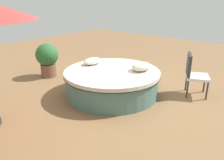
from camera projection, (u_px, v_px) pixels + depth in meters
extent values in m
plane|color=olive|center=(112.00, 94.00, 5.42)|extent=(16.00, 16.00, 0.00)
cylinder|color=#4C726B|center=(112.00, 84.00, 5.34)|extent=(2.15, 2.15, 0.50)
cylinder|color=black|center=(112.00, 74.00, 5.25)|extent=(2.23, 2.23, 0.02)
cylinder|color=beige|center=(112.00, 72.00, 5.23)|extent=(2.22, 2.22, 0.09)
ellipsoid|color=beige|center=(141.00, 66.00, 5.19)|extent=(0.51, 0.39, 0.19)
ellipsoid|color=beige|center=(92.00, 61.00, 5.68)|extent=(0.51, 0.34, 0.16)
cylinder|color=#333338|center=(204.00, 84.00, 5.45)|extent=(0.04, 0.04, 0.42)
cylinder|color=#333338|center=(207.00, 91.00, 5.05)|extent=(0.04, 0.04, 0.42)
cylinder|color=#333338|center=(186.00, 82.00, 5.54)|extent=(0.04, 0.04, 0.42)
cylinder|color=#333338|center=(187.00, 89.00, 5.14)|extent=(0.04, 0.04, 0.42)
cube|color=white|center=(197.00, 77.00, 5.21)|extent=(0.69, 0.68, 0.06)
cube|color=#333338|center=(189.00, 65.00, 5.16)|extent=(0.49, 0.29, 0.50)
cylinder|color=brown|center=(49.00, 70.00, 6.54)|extent=(0.43, 0.43, 0.37)
sphere|color=#2D6633|center=(47.00, 55.00, 6.38)|extent=(0.64, 0.64, 0.64)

